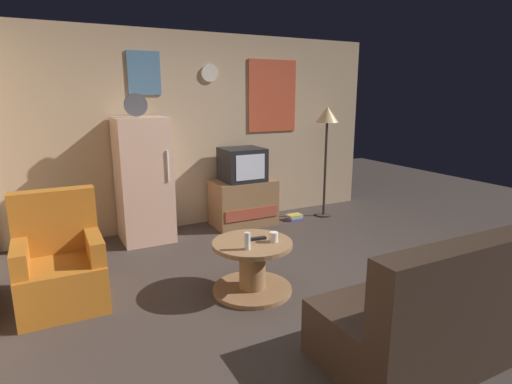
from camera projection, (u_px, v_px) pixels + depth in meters
The scene contains 13 objects.
ground_plane at pixel (300, 293), 3.76m from camera, with size 12.00×12.00×0.00m, color #3D332D.
wall_with_art at pixel (203, 131), 5.59m from camera, with size 5.20×0.12×2.54m.
fridge at pixel (144, 180), 4.98m from camera, with size 0.60×0.62×1.77m.
tv_stand at pixel (243, 202), 5.67m from camera, with size 0.84×0.53×0.62m.
crt_tv at pixel (242, 164), 5.54m from camera, with size 0.54×0.51×0.44m.
standing_lamp at pixel (327, 123), 5.84m from camera, with size 0.32×0.32×1.59m.
coffee_table at pixel (252, 267), 3.74m from camera, with size 0.72×0.72×0.48m.
wine_glass at pixel (247, 241), 3.49m from camera, with size 0.05×0.05×0.15m, color silver.
mug_ceramic_white at pixel (274, 237), 3.67m from camera, with size 0.08×0.08×0.09m, color silver.
remote_control at pixel (258, 239), 3.73m from camera, with size 0.15×0.04×0.02m, color black.
armchair at pixel (60, 266), 3.51m from camera, with size 0.68×0.68×0.96m.
couch at pixel (445, 313), 2.81m from camera, with size 1.70×0.80×0.92m.
book_stack at pixel (294, 217), 5.93m from camera, with size 0.21×0.16×0.08m.
Camera 1 is at (-1.94, -2.88, 1.76)m, focal length 29.01 mm.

